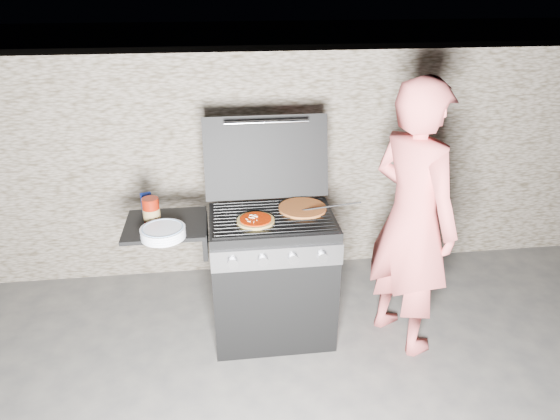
{
  "coord_description": "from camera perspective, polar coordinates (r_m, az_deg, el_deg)",
  "views": [
    {
      "loc": [
        -0.31,
        -2.83,
        2.31
      ],
      "look_at": [
        0.05,
        0.0,
        0.95
      ],
      "focal_mm": 32.0,
      "sensor_mm": 36.0,
      "label": 1
    }
  ],
  "objects": [
    {
      "name": "stone_wall",
      "position": [
        4.14,
        -2.52,
        5.56
      ],
      "size": [
        8.0,
        0.35,
        1.8
      ],
      "primitive_type": "cube",
      "color": "#A09282",
      "rests_on": "ground"
    },
    {
      "name": "person",
      "position": [
        3.24,
        14.86,
        -1.13
      ],
      "size": [
        0.67,
        0.78,
        1.81
      ],
      "primitive_type": "imported",
      "rotation": [
        0.0,
        0.0,
        2.01
      ],
      "color": "#E76160",
      "rests_on": "ground"
    },
    {
      "name": "blue_carton",
      "position": [
        3.32,
        -14.99,
        0.74
      ],
      "size": [
        0.07,
        0.06,
        0.14
      ],
      "primitive_type": "cube",
      "rotation": [
        0.0,
        0.0,
        0.32
      ],
      "color": "#0E2AAE",
      "rests_on": "gas_grill"
    },
    {
      "name": "gas_grill",
      "position": [
        3.39,
        -5.09,
        -7.84
      ],
      "size": [
        1.34,
        0.79,
        0.91
      ],
      "primitive_type": null,
      "color": "black",
      "rests_on": "ground"
    },
    {
      "name": "plate_stack",
      "position": [
        3.01,
        -13.22,
        -2.52
      ],
      "size": [
        0.28,
        0.28,
        0.06
      ],
      "primitive_type": "cylinder",
      "rotation": [
        0.0,
        0.0,
        0.06
      ],
      "color": "white",
      "rests_on": "gas_grill"
    },
    {
      "name": "ground",
      "position": [
        3.67,
        -0.8,
        -13.54
      ],
      "size": [
        50.0,
        50.0,
        0.0
      ],
      "primitive_type": "plane",
      "color": "#3C3C3C"
    },
    {
      "name": "pizza_topped",
      "position": [
        3.1,
        -2.8,
        -1.15
      ],
      "size": [
        0.28,
        0.28,
        0.03
      ],
      "primitive_type": null,
      "rotation": [
        0.0,
        0.0,
        0.21
      ],
      "color": "#CD8444",
      "rests_on": "gas_grill"
    },
    {
      "name": "tongs",
      "position": [
        3.22,
        5.83,
        0.32
      ],
      "size": [
        0.38,
        0.08,
        0.08
      ],
      "primitive_type": "cylinder",
      "rotation": [
        0.0,
        1.4,
        -0.17
      ],
      "color": "black",
      "rests_on": "gas_grill"
    },
    {
      "name": "sauce_jar",
      "position": [
        3.19,
        -14.51,
        -0.01
      ],
      "size": [
        0.13,
        0.13,
        0.16
      ],
      "primitive_type": "cylinder",
      "rotation": [
        0.0,
        0.0,
        0.3
      ],
      "color": "#701306",
      "rests_on": "gas_grill"
    },
    {
      "name": "pizza_plain",
      "position": [
        3.27,
        2.59,
        0.22
      ],
      "size": [
        0.4,
        0.4,
        0.02
      ],
      "primitive_type": "cylinder",
      "rotation": [
        0.0,
        0.0,
        0.36
      ],
      "color": "orange",
      "rests_on": "gas_grill"
    }
  ]
}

